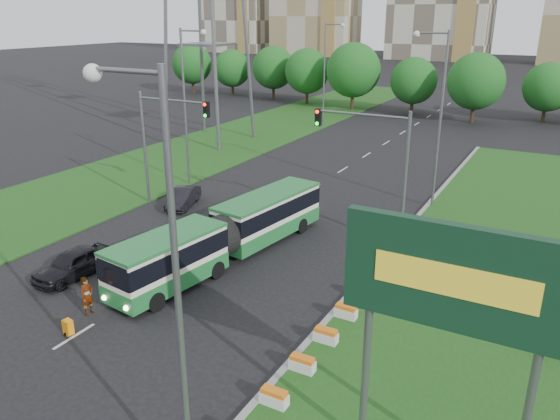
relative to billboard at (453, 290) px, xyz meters
The scene contains 17 objects.
ground 14.97m from the billboard, 153.89° to the left, with size 360.00×360.00×0.00m, color black.
grass_median 15.29m from the billboard, 86.93° to the left, with size 14.00×60.00×0.15m, color #1D4915.
median_kerb 16.48m from the billboard, 113.88° to the left, with size 0.30×60.00×0.18m, color gray.
left_verge 43.75m from the billboard, 134.29° to the left, with size 12.00×110.00×0.10m, color #1D4915.
lane_markings 30.77m from the billboard, 120.39° to the left, with size 0.20×100.00×0.01m, color #B2B3AC, non-canonical shape.
flower_planters 9.20m from the billboard, 140.32° to the left, with size 1.10×13.70×0.60m, color silver, non-canonical shape.
billboard is the anchor object (origin of this frame).
traffic_mast_median 17.68m from the billboard, 115.03° to the left, with size 5.76×0.32×8.00m.
traffic_mast_left 27.16m from the billboard, 146.45° to the left, with size 5.76×0.32×8.00m.
street_lamps 22.11m from the billboard, 133.62° to the left, with size 36.00×60.00×12.00m, color slate, non-canonical shape.
tree_line 61.07m from the billboard, 92.11° to the left, with size 120.00×8.00×9.00m, color #16541A, non-canonical shape.
articulated_bus 17.52m from the billboard, 145.22° to the left, with size 2.36×15.16×2.50m.
car_left_near 20.82m from the billboard, 168.45° to the left, with size 1.76×4.37×1.49m, color black.
car_left_far 27.18m from the billboard, 144.18° to the left, with size 1.40×4.02×1.33m, color black.
car_median 12.06m from the billboard, 77.04° to the left, with size 1.78×4.38×1.27m, color gray.
pedestrian 17.03m from the billboard, behind, with size 0.68×0.45×1.86m, color gray.
shopping_trolley 16.65m from the billboard, behind, with size 0.39×0.41×0.67m.
Camera 1 is at (14.36, -19.41, 13.03)m, focal length 35.00 mm.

